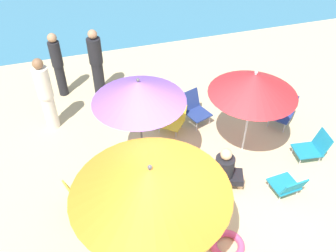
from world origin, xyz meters
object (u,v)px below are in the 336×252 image
at_px(beach_chair_c, 283,110).
at_px(person_d, 58,64).
at_px(umbrella_purple, 139,91).
at_px(person_c, 96,63).
at_px(umbrella_red, 254,84).
at_px(beach_chair_a, 288,185).
at_px(beach_chair_d, 313,147).
at_px(umbrella_orange, 150,181).
at_px(person_a, 227,169).
at_px(beach_chair_b, 173,117).
at_px(beach_chair_f, 83,195).
at_px(beach_chair_e, 194,107).
at_px(swim_ring, 227,245).
at_px(person_b, 46,94).

height_order(beach_chair_c, person_d, person_d).
bearing_deg(umbrella_purple, person_d, 112.50).
bearing_deg(person_c, umbrella_purple, 31.26).
bearing_deg(umbrella_red, person_d, 136.92).
height_order(beach_chair_a, beach_chair_c, beach_chair_c).
xyz_separation_m(beach_chair_a, beach_chair_d, (1.03, 0.73, 0.01)).
height_order(umbrella_purple, umbrella_orange, umbrella_purple).
height_order(umbrella_orange, person_c, umbrella_orange).
xyz_separation_m(beach_chair_d, person_a, (-1.99, -0.18, 0.18)).
bearing_deg(beach_chair_b, beach_chair_f, -12.22).
bearing_deg(umbrella_orange, beach_chair_b, 66.98).
bearing_deg(umbrella_orange, beach_chair_c, 33.11).
bearing_deg(person_c, person_a, 48.06).
relative_size(beach_chair_e, person_d, 0.45).
relative_size(beach_chair_b, swim_ring, 1.35).
relative_size(umbrella_orange, beach_chair_a, 3.82).
xyz_separation_m(umbrella_purple, person_b, (-1.62, 1.87, -0.97)).
bearing_deg(umbrella_orange, umbrella_red, 36.95).
bearing_deg(person_c, beach_chair_a, 55.33).
bearing_deg(umbrella_orange, person_b, 109.09).
xyz_separation_m(beach_chair_b, person_a, (0.41, -1.94, 0.19)).
bearing_deg(beach_chair_a, person_d, 33.96).
height_order(umbrella_purple, person_d, umbrella_purple).
bearing_deg(umbrella_purple, beach_chair_e, 37.42).
bearing_deg(beach_chair_f, beach_chair_d, -20.90).
xyz_separation_m(beach_chair_f, person_c, (0.83, 3.52, 0.55)).
relative_size(person_c, swim_ring, 3.03).
height_order(person_d, swim_ring, person_d).
distance_m(umbrella_purple, umbrella_red, 2.14).
bearing_deg(beach_chair_d, person_d, -32.02).
bearing_deg(beach_chair_c, person_b, -55.26).
relative_size(umbrella_purple, beach_chair_d, 3.18).
bearing_deg(person_d, person_a, -162.85).
height_order(umbrella_purple, swim_ring, umbrella_purple).
height_order(umbrella_orange, beach_chair_e, umbrella_orange).
xyz_separation_m(beach_chair_d, beach_chair_f, (-4.56, 0.13, 0.01)).
distance_m(person_d, swim_ring, 5.70).
bearing_deg(beach_chair_a, person_a, 56.11).
relative_size(beach_chair_c, beach_chair_d, 1.14).
xyz_separation_m(umbrella_red, beach_chair_b, (-1.19, 1.12, -1.34)).
xyz_separation_m(umbrella_purple, beach_chair_f, (-1.23, -0.59, -1.53)).
bearing_deg(beach_chair_e, beach_chair_b, -98.92).
bearing_deg(beach_chair_a, umbrella_purple, 53.57).
distance_m(beach_chair_e, swim_ring, 3.31).
bearing_deg(person_b, beach_chair_e, 37.54).
xyz_separation_m(person_c, swim_ring, (1.25, -5.02, -0.80)).
height_order(umbrella_purple, beach_chair_f, umbrella_purple).
bearing_deg(beach_chair_d, person_b, -19.97).
distance_m(umbrella_purple, person_a, 2.12).
bearing_deg(beach_chair_e, person_d, -144.80).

